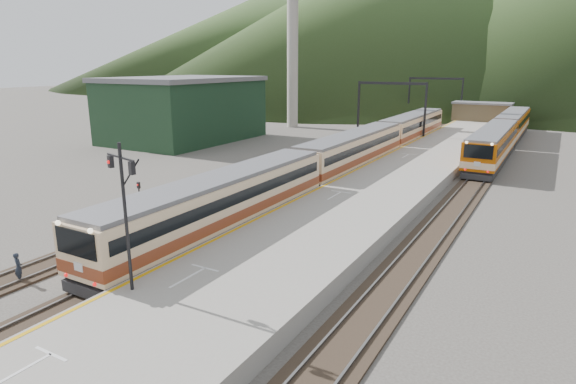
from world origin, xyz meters
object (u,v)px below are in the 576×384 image
Objects in this scene: main_train at (353,150)px; worker at (18,267)px; signal_mast at (124,202)px; second_train at (504,133)px.

main_train is 32.01m from worker.
signal_mast is at bearing -157.22° from worker.
signal_mast is at bearing -99.82° from second_train.
main_train is 9.98× the size of signal_mast.
second_train reaches higher than worker.
main_train is at bearing -81.14° from worker.
worker is (-4.48, -31.67, -1.36)m from main_train.
second_train is 54.98m from worker.
second_train is 52.72m from signal_mast.
worker is at bearing -174.13° from signal_mast.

